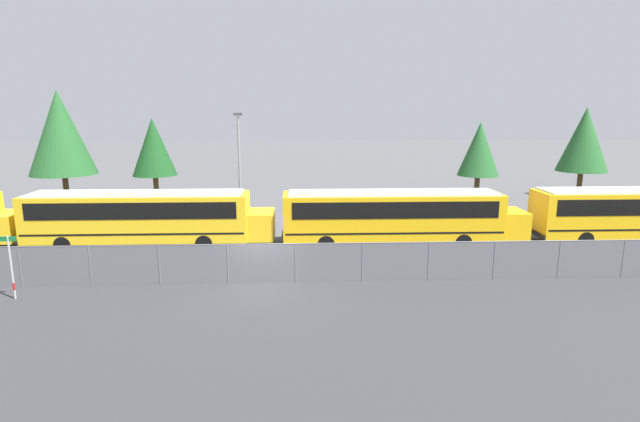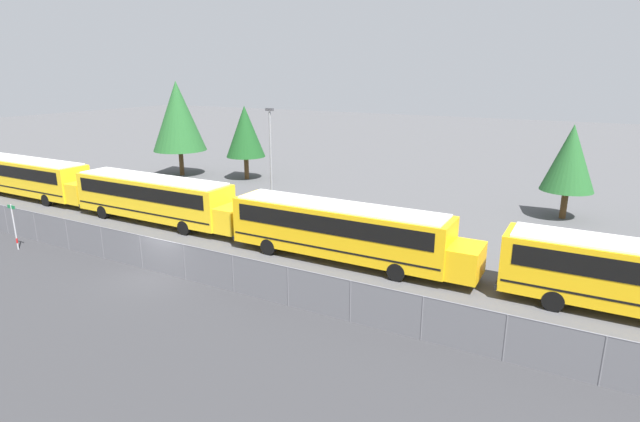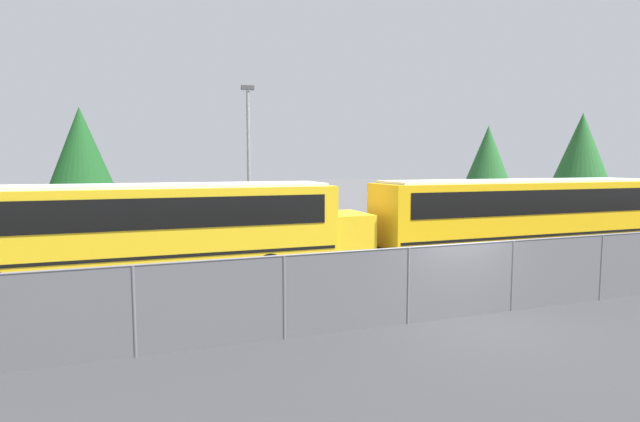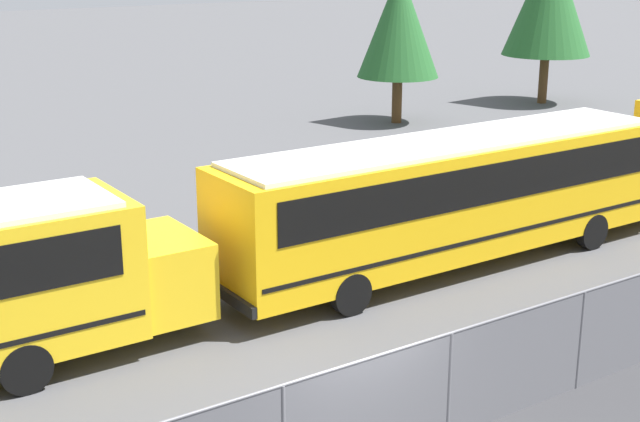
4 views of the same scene
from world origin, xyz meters
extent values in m
cube|color=#9EA0A5|center=(0.00, 0.00, 0.92)|extent=(69.66, 0.03, 1.83)
cube|color=slate|center=(0.00, -0.01, 0.92)|extent=(69.66, 0.01, 1.83)
cylinder|color=slate|center=(0.00, 0.00, 1.83)|extent=(69.66, 0.05, 0.05)
cylinder|color=slate|center=(1.51, 0.00, 0.92)|extent=(0.07, 0.07, 1.83)
cylinder|color=slate|center=(4.54, 0.00, 0.92)|extent=(0.07, 0.07, 1.83)
cube|color=yellow|center=(-0.48, 6.38, 1.24)|extent=(1.48, 2.29, 1.55)
cylinder|color=black|center=(-3.56, 5.26, 0.47)|extent=(0.93, 0.28, 0.93)
cube|color=yellow|center=(6.97, 6.02, 1.76)|extent=(12.31, 2.48, 2.58)
cube|color=black|center=(6.97, 6.02, 2.32)|extent=(11.33, 2.52, 0.93)
cube|color=black|center=(6.97, 6.02, 1.03)|extent=(12.06, 2.51, 0.10)
cube|color=yellow|center=(13.87, 6.02, 1.24)|extent=(1.48, 2.29, 1.55)
cube|color=black|center=(0.77, 6.02, 0.62)|extent=(0.12, 2.48, 0.24)
cube|color=silver|center=(6.97, 6.02, 3.10)|extent=(11.69, 2.24, 0.10)
cylinder|color=black|center=(10.79, 7.14, 0.47)|extent=(0.93, 0.28, 0.93)
cylinder|color=black|center=(10.79, 4.89, 0.47)|extent=(0.93, 0.28, 0.93)
cylinder|color=black|center=(3.16, 7.14, 0.47)|extent=(0.93, 0.28, 0.93)
cylinder|color=black|center=(3.16, 4.89, 0.47)|extent=(0.93, 0.28, 0.93)
cylinder|color=#51381E|center=(26.35, 20.92, 1.18)|extent=(0.44, 0.44, 2.36)
cylinder|color=#51381E|center=(17.22, 20.97, 1.01)|extent=(0.44, 0.44, 2.02)
cone|color=#235B28|center=(17.22, 20.97, 4.31)|extent=(3.53, 3.53, 4.58)
camera|label=1|loc=(1.74, -21.51, 7.77)|focal=28.00mm
camera|label=2|loc=(18.52, -16.97, 10.00)|focal=28.00mm
camera|label=3|loc=(-7.37, -10.14, 3.80)|focal=28.00mm
camera|label=4|loc=(-7.11, -9.25, 7.53)|focal=50.00mm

